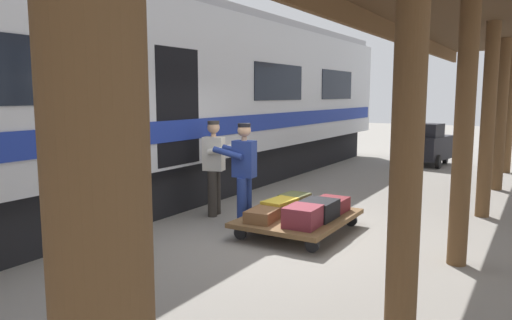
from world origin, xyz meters
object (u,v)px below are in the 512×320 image
suitcase_olive_duffel (295,200)px  porter_in_overalls (243,171)px  suitcase_black_hardshell (318,209)px  baggage_tug (427,145)px  suitcase_burgundy_valise (303,216)px  train_car (116,100)px  suitcase_maroon_trunk (331,205)px  suitcase_brown_leather (263,215)px  suitcase_yellow_case (280,206)px  luggage_cart (298,218)px  porter_by_door (215,165)px

suitcase_olive_duffel → porter_in_overalls: bearing=44.5°
suitcase_black_hardshell → baggage_tug: 8.69m
suitcase_burgundy_valise → baggage_tug: bearing=-88.9°
train_car → suitcase_maroon_trunk: 4.42m
train_car → suitcase_brown_leather: 3.77m
suitcase_burgundy_valise → porter_in_overalls: bearing=-18.9°
suitcase_burgundy_valise → porter_in_overalls: (1.30, -0.44, 0.50)m
suitcase_black_hardshell → porter_in_overalls: (1.30, 0.09, 0.51)m
suitcase_olive_duffel → porter_in_overalls: 1.05m
suitcase_yellow_case → suitcase_black_hardshell: 0.66m
suitcase_black_hardshell → baggage_tug: (0.18, -8.68, 0.21)m
suitcase_yellow_case → suitcase_black_hardshell: (-0.66, 0.00, 0.03)m
luggage_cart → suitcase_olive_duffel: suitcase_olive_duffel is taller
baggage_tug → suitcase_yellow_case: bearing=86.8°
suitcase_black_hardshell → baggage_tug: size_ratio=0.32×
suitcase_olive_duffel → suitcase_brown_leather: (0.00, 1.07, -0.02)m
train_car → baggage_tug: 9.82m
suitcase_maroon_trunk → suitcase_olive_duffel: (0.66, -0.00, -0.00)m
luggage_cart → suitcase_burgundy_valise: 0.66m
luggage_cart → suitcase_yellow_case: suitcase_yellow_case is taller
suitcase_maroon_trunk → baggage_tug: baggage_tug is taller
suitcase_brown_leather → suitcase_yellow_case: size_ratio=1.00×
suitcase_maroon_trunk → suitcase_burgundy_valise: bearing=90.0°
suitcase_maroon_trunk → suitcase_black_hardshell: bearing=90.0°
suitcase_maroon_trunk → baggage_tug: size_ratio=0.28×
train_car → suitcase_maroon_trunk: (-4.01, -0.78, -1.68)m
porter_in_overalls → suitcase_yellow_case: bearing=-171.8°
train_car → suitcase_olive_duffel: 3.83m
train_car → suitcase_burgundy_valise: (-4.01, 0.29, -1.64)m
luggage_cart → suitcase_black_hardshell: suitcase_black_hardshell is taller
suitcase_black_hardshell → train_car: bearing=3.5°
train_car → suitcase_yellow_case: (-3.35, -0.25, -1.68)m
baggage_tug → suitcase_brown_leather: bearing=87.0°
train_car → suitcase_olive_duffel: (-3.35, -0.78, -1.68)m
suitcase_maroon_trunk → porter_by_door: 2.19m
baggage_tug → suitcase_maroon_trunk: bearing=91.2°
luggage_cart → suitcase_yellow_case: bearing=0.0°
suitcase_black_hardshell → baggage_tug: baggage_tug is taller
suitcase_olive_duffel → suitcase_brown_leather: size_ratio=0.78×
suitcase_yellow_case → baggage_tug: (-0.49, -8.68, 0.24)m
train_car → suitcase_brown_leather: train_car is taller
suitcase_brown_leather → porter_in_overalls: 0.96m
suitcase_maroon_trunk → suitcase_yellow_case: suitcase_yellow_case is taller
suitcase_brown_leather → porter_in_overalls: size_ratio=0.36×
suitcase_burgundy_valise → suitcase_olive_duffel: bearing=-58.4°
luggage_cart → porter_in_overalls: porter_in_overalls is taller
suitcase_brown_leather → porter_by_door: size_ratio=0.36×
suitcase_maroon_trunk → baggage_tug: 8.15m
suitcase_maroon_trunk → suitcase_brown_leather: 1.26m
suitcase_brown_leather → suitcase_yellow_case: bearing=-90.0°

